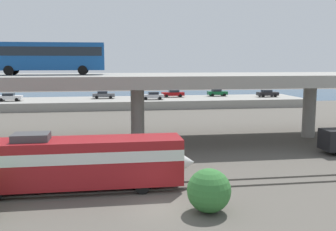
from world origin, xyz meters
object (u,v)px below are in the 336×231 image
train_locomotive (83,160)px  parked_car_3 (103,95)px  transit_bus_on_overpass (47,55)px  parked_car_1 (217,93)px  parked_car_0 (153,96)px  parked_car_2 (173,93)px  parked_car_4 (267,93)px  parked_car_5 (10,97)px

train_locomotive → parked_car_3: bearing=89.1°
transit_bus_on_overpass → parked_car_1: transit_bus_on_overpass is taller
parked_car_0 → parked_car_2: bearing=-136.1°
parked_car_4 → parked_car_1: bearing=160.6°
parked_car_2 → train_locomotive: bearing=74.1°
transit_bus_on_overpass → parked_car_4: bearing=-139.1°
train_locomotive → parked_car_5: (-16.50, 49.68, 0.17)m
transit_bus_on_overpass → parked_car_1: 48.21m
transit_bus_on_overpass → parked_car_0: bearing=-115.0°
parked_car_1 → parked_car_5: same height
train_locomotive → parked_car_2: bearing=74.1°
parked_car_0 → transit_bus_on_overpass: bearing=65.0°
parked_car_0 → parked_car_4: (24.44, 2.08, 0.00)m
parked_car_2 → parked_car_3: 14.36m
parked_car_0 → train_locomotive: bearing=78.0°
train_locomotive → transit_bus_on_overpass: 18.72m
transit_bus_on_overpass → parked_car_3: 36.71m
parked_car_3 → parked_car_5: size_ratio=1.00×
train_locomotive → parked_car_0: size_ratio=3.68×
parked_car_1 → parked_car_3: same height
train_locomotive → parked_car_4: (34.77, 50.58, 0.17)m
parked_car_0 → parked_car_2: same height
parked_car_3 → parked_car_5: (-17.34, -2.48, 0.00)m
parked_car_1 → parked_car_5: (-41.41, -4.38, 0.00)m
parked_car_1 → parked_car_2: 9.78m
parked_car_5 → parked_car_0: bearing=-2.5°
parked_car_2 → parked_car_5: (-31.67, -3.48, 0.00)m
parked_car_2 → parked_car_3: bearing=4.0°
train_locomotive → parked_car_1: size_ratio=3.95×
train_locomotive → parked_car_2: train_locomotive is taller
transit_bus_on_overpass → parked_car_2: bearing=-118.3°
parked_car_1 → parked_car_4: same height
parked_car_0 → parked_car_1: bearing=-159.1°
parked_car_1 → parked_car_4: (9.86, -3.48, 0.00)m
transit_bus_on_overpass → parked_car_0: 35.96m
transit_bus_on_overpass → parked_car_2: 42.18m
parked_car_0 → parked_car_3: size_ratio=1.01×
parked_car_1 → train_locomotive: bearing=-114.7°
parked_car_2 → parked_car_5: bearing=6.3°
parked_car_1 → parked_car_3: 24.14m
parked_car_0 → parked_car_5: (-26.83, 1.18, 0.00)m
parked_car_1 → parked_car_5: 41.64m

